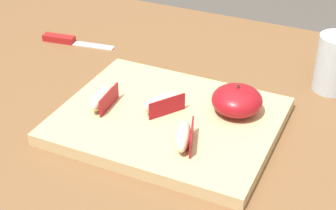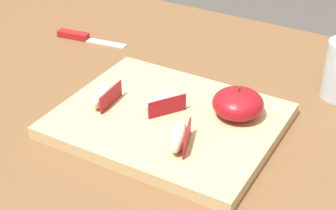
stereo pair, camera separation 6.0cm
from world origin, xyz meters
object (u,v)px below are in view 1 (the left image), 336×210
cutting_board (168,121)px  apple_half_skin_up (237,100)px  apple_wedge_left (184,136)px  apple_wedge_near_knife (164,103)px  drinking_glass_water (335,63)px  paring_knife (65,40)px  apple_wedge_right (103,98)px

cutting_board → apple_half_skin_up: 0.12m
apple_half_skin_up → apple_wedge_left: size_ratio=1.12×
apple_wedge_near_knife → apple_wedge_left: (0.07, -0.07, 0.00)m
apple_half_skin_up → apple_wedge_left: bearing=-109.8°
cutting_board → drinking_glass_water: drinking_glass_water is taller
cutting_board → apple_half_skin_up: size_ratio=4.20×
cutting_board → paring_knife: (-0.33, 0.19, -0.00)m
apple_wedge_near_knife → apple_wedge_right: bearing=-163.7°
apple_wedge_left → paring_knife: apple_wedge_left is taller
apple_wedge_left → apple_wedge_right: same height
apple_wedge_near_knife → apple_wedge_right: (-0.10, -0.03, 0.00)m
apple_half_skin_up → apple_wedge_left: (-0.04, -0.12, -0.01)m
apple_wedge_left → apple_half_skin_up: bearing=70.2°
apple_half_skin_up → drinking_glass_water: size_ratio=0.79×
cutting_board → paring_knife: 0.39m
apple_wedge_near_knife → cutting_board: bearing=-36.1°
apple_wedge_right → drinking_glass_water: bearing=37.6°
apple_wedge_near_knife → drinking_glass_water: 0.32m
apple_wedge_left → drinking_glass_water: bearing=60.8°
apple_half_skin_up → drinking_glass_water: drinking_glass_water is taller
apple_wedge_right → paring_knife: 0.31m
apple_wedge_near_knife → drinking_glass_water: size_ratio=0.68×
apple_wedge_near_knife → apple_wedge_right: size_ratio=0.99×
cutting_board → drinking_glass_water: size_ratio=3.32×
cutting_board → paring_knife: size_ratio=2.16×
cutting_board → apple_wedge_left: apple_wedge_left is taller
cutting_board → paring_knife: cutting_board is taller
apple_wedge_left → apple_wedge_right: (-0.16, 0.04, 0.00)m
apple_wedge_near_knife → apple_wedge_right: 0.10m
apple_half_skin_up → apple_wedge_right: 0.22m
apple_half_skin_up → apple_wedge_near_knife: apple_half_skin_up is taller
apple_wedge_near_knife → paring_knife: (-0.32, 0.18, -0.03)m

